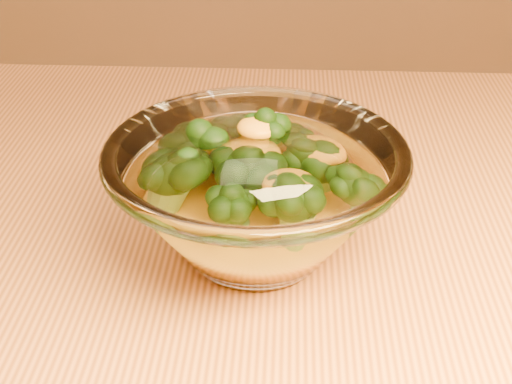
# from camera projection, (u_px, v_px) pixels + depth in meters

# --- Properties ---
(glass_bowl) EXTENTS (0.20, 0.20, 0.09)m
(glass_bowl) POSITION_uv_depth(u_px,v_px,m) (256.00, 198.00, 0.47)
(glass_bowl) COLOR white
(glass_bowl) RESTS_ON table
(cheese_sauce) EXTENTS (0.11, 0.11, 0.03)m
(cheese_sauce) POSITION_uv_depth(u_px,v_px,m) (256.00, 221.00, 0.48)
(cheese_sauce) COLOR orange
(cheese_sauce) RESTS_ON glass_bowl
(broccoli_heap) EXTENTS (0.15, 0.12, 0.07)m
(broccoli_heap) POSITION_uv_depth(u_px,v_px,m) (245.00, 176.00, 0.48)
(broccoli_heap) COLOR black
(broccoli_heap) RESTS_ON cheese_sauce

